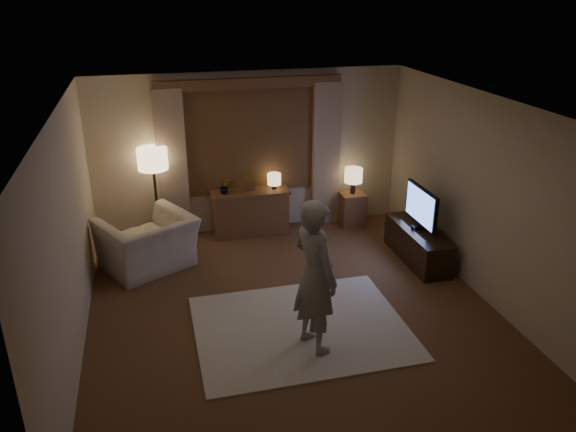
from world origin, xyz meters
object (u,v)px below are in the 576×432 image
object	(u,v)px
armchair	(148,243)
person	(315,276)
sideboard	(251,213)
side_table	(352,209)
tv_stand	(418,245)

from	to	relation	value
armchair	person	bearing A→B (deg)	98.00
person	sideboard	bearing A→B (deg)	-17.42
armchair	side_table	xyz separation A→B (m)	(3.39, 0.79, -0.11)
sideboard	armchair	bearing A→B (deg)	-152.98
side_table	tv_stand	bearing A→B (deg)	-72.43
tv_stand	person	distance (m)	2.79
sideboard	person	xyz separation A→B (m)	(0.10, -3.26, 0.56)
armchair	person	distance (m)	3.03
armchair	side_table	distance (m)	3.49
armchair	person	xyz separation A→B (m)	(1.76, -2.41, 0.52)
sideboard	person	world-z (taller)	person
side_table	person	bearing A→B (deg)	-117.01
sideboard	tv_stand	distance (m)	2.71
side_table	person	size ratio (longest dim) A/B	0.31
sideboard	armchair	xyz separation A→B (m)	(-1.65, -0.84, 0.04)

